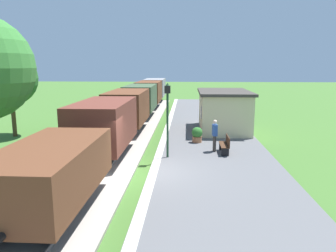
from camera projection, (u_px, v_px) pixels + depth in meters
ground_plane at (145, 177)px, 14.09m from camera, size 160.00×160.00×0.00m
platform_slab at (218, 175)px, 13.89m from camera, size 6.00×60.00×0.25m
platform_edge_stripe at (154, 171)px, 14.02m from camera, size 0.36×60.00×0.01m
track_ballast at (90, 174)px, 14.22m from camera, size 3.80×60.00×0.12m
rail_near at (106, 172)px, 14.15m from camera, size 0.07×60.00×0.14m
rail_far at (74, 171)px, 14.24m from camera, size 0.07×60.00×0.14m
freight_train at (136, 103)px, 26.83m from camera, size 2.50×39.20×2.72m
station_hut at (223, 110)px, 22.73m from camera, size 3.50×5.80×2.78m
bench_near_hut at (225, 144)px, 16.87m from camera, size 0.42×1.50×0.91m
person_waiting at (215, 134)px, 17.10m from camera, size 0.28×0.40×1.71m
potted_planter at (197, 134)px, 19.21m from camera, size 0.64×0.64×0.92m
lamp_post_near at (168, 107)px, 15.71m from camera, size 0.28×0.28×3.70m
tree_trackside_far at (10, 79)px, 21.38m from camera, size 3.52×3.52×5.66m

